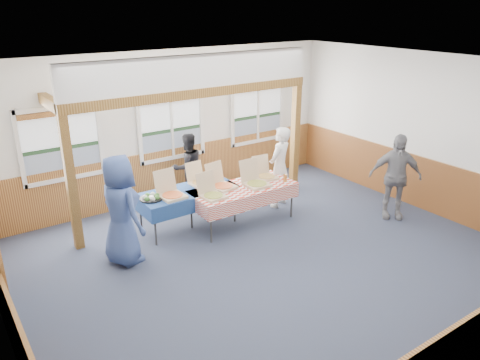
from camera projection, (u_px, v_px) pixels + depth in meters
name	position (u px, v px, depth m)	size (l,w,h in m)	color
floor	(270.00, 260.00, 7.91)	(8.00, 8.00, 0.00)	#292F43
ceiling	(275.00, 68.00, 6.77)	(8.00, 8.00, 0.00)	white
wall_back	(171.00, 126.00, 10.02)	(8.00, 8.00, 0.00)	silver
wall_right	(427.00, 133.00, 9.46)	(8.00, 8.00, 0.00)	silver
wainscot_back	(174.00, 172.00, 10.38)	(7.98, 0.05, 1.10)	brown
wainscot_front	(470.00, 353.00, 5.04)	(7.98, 0.05, 1.10)	brown
wainscot_left	(9.00, 318.00, 5.60)	(0.05, 6.98, 1.10)	brown
wainscot_right	(419.00, 182.00, 9.83)	(0.05, 6.98, 1.10)	brown
window_left	(61.00, 140.00, 8.74)	(1.56, 0.10, 1.46)	white
window_mid	(171.00, 123.00, 9.96)	(1.56, 0.10, 1.46)	white
window_right	(258.00, 110.00, 11.19)	(1.56, 0.10, 1.46)	white
post_left	(71.00, 184.00, 7.92)	(0.15, 0.15, 2.40)	brown
post_right	(295.00, 138.00, 10.58)	(0.15, 0.15, 2.40)	brown
cross_beam	(197.00, 93.00, 8.78)	(5.15, 0.18, 0.18)	brown
table_left	(188.00, 193.00, 8.86)	(1.92, 0.93, 0.76)	#303030
table_right	(243.00, 189.00, 9.03)	(2.20, 1.27, 0.76)	#303030
pizza_box_a	(171.00, 193.00, 8.52)	(0.45, 0.54, 0.46)	tan
pizza_box_b	(199.00, 181.00, 9.13)	(0.39, 0.47, 0.40)	tan
pizza_box_c	(212.00, 194.00, 8.51)	(0.43, 0.51, 0.43)	tan
pizza_box_d	(222.00, 184.00, 8.94)	(0.50, 0.57, 0.46)	tan
pizza_box_e	(256.00, 182.00, 9.06)	(0.43, 0.53, 0.47)	tan
pizza_box_f	(265.00, 175.00, 9.44)	(0.43, 0.50, 0.42)	tan
veggie_tray	(151.00, 198.00, 8.43)	(0.42, 0.42, 0.09)	black
drink_glass	(285.00, 178.00, 9.24)	(0.07, 0.07, 0.15)	#A3591B
woman_white	(280.00, 167.00, 9.75)	(0.63, 0.41, 1.72)	silver
woman_black	(188.00, 167.00, 10.11)	(0.73, 0.57, 1.50)	black
man_blue	(121.00, 210.00, 7.57)	(0.91, 0.59, 1.87)	#354B85
person_grey	(395.00, 176.00, 9.23)	(1.02, 0.42, 1.73)	gray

